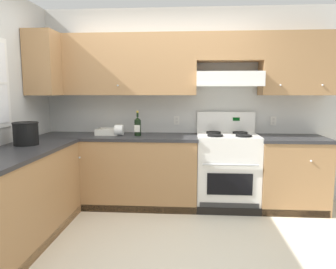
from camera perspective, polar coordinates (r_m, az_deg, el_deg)
The scene contains 9 objects.
ground_plane at distance 3.08m, azimuth -4.02°, elevation -20.56°, with size 7.04×7.04×0.00m, color beige.
wall_back at distance 4.21m, azimuth 4.21°, elevation 7.95°, with size 4.68×0.57×2.55m.
counter_back_run at distance 4.07m, azimuth -0.24°, elevation -6.65°, with size 3.60×0.65×0.91m.
counter_left_run at distance 3.30m, azimuth -26.42°, elevation -10.89°, with size 0.63×1.91×0.91m.
stove at distance 4.09m, azimuth 10.63°, elevation -6.32°, with size 0.76×0.62×1.20m.
wine_bottle at distance 3.99m, azimuth -5.51°, elevation 1.55°, with size 0.08×0.08×0.32m.
bowl at distance 4.17m, azimuth -10.71°, elevation 0.36°, with size 0.29×0.26×0.08m.
bucket at distance 3.60m, azimuth -24.33°, elevation 0.24°, with size 0.26×0.26×0.24m.
paper_towel_roll at distance 4.04m, azimuth -8.83°, elevation 0.78°, with size 0.11×0.14×0.14m.
Camera 1 is at (0.40, -2.69, 1.46)m, focal length 33.69 mm.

